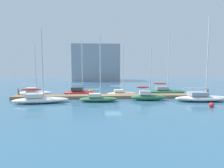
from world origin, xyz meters
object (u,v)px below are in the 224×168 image
object	(u,v)px
sailboat_0	(34,92)
mooring_buoy_yellow	(91,91)
harbor_building_distant	(96,63)
sailboat_7	(202,97)
sailboat_2	(80,92)
sailboat_5	(148,96)
sailboat_3	(98,98)
sailboat_1	(40,99)
sailboat_6	(165,91)
sailboat_4	(121,93)
mooring_buoy_red	(211,105)

from	to	relation	value
sailboat_0	mooring_buoy_yellow	xyz separation A→B (m)	(9.35, 2.71, -0.18)
harbor_building_distant	sailboat_7	bearing A→B (deg)	-69.24
sailboat_2	sailboat_5	world-z (taller)	sailboat_2
sailboat_3	mooring_buoy_yellow	size ratio (longest dim) A/B	11.80
sailboat_5	mooring_buoy_yellow	world-z (taller)	sailboat_5
sailboat_0	mooring_buoy_yellow	size ratio (longest dim) A/B	11.61
harbor_building_distant	sailboat_0	bearing A→B (deg)	-104.85
sailboat_1	sailboat_2	bearing A→B (deg)	44.83
sailboat_0	sailboat_6	world-z (taller)	sailboat_6
mooring_buoy_yellow	sailboat_2	bearing A→B (deg)	-115.28
sailboat_1	sailboat_4	xyz separation A→B (m)	(11.57, 5.90, -0.10)
sailboat_0	mooring_buoy_yellow	distance (m)	9.73
sailboat_0	sailboat_7	bearing A→B (deg)	-18.79
sailboat_1	sailboat_2	distance (m)	7.59
sailboat_2	mooring_buoy_yellow	xyz separation A→B (m)	(1.55, 3.27, -0.21)
sailboat_4	sailboat_5	world-z (taller)	sailboat_4
sailboat_5	mooring_buoy_yellow	distance (m)	11.91
harbor_building_distant	sailboat_6	bearing A→B (deg)	-69.32
mooring_buoy_yellow	mooring_buoy_red	size ratio (longest dim) A/B	1.27
sailboat_1	harbor_building_distant	world-z (taller)	harbor_building_distant
sailboat_1	sailboat_4	size ratio (longest dim) A/B	1.16
sailboat_2	mooring_buoy_yellow	world-z (taller)	sailboat_2
mooring_buoy_red	harbor_building_distant	xyz separation A→B (m)	(-14.90, 46.30, 6.15)
sailboat_3	harbor_building_distant	bearing A→B (deg)	94.25
sailboat_7	harbor_building_distant	distance (m)	45.72
sailboat_0	harbor_building_distant	bearing A→B (deg)	70.77
sailboat_2	sailboat_7	bearing A→B (deg)	-8.46
sailboat_4	sailboat_7	world-z (taller)	sailboat_7
sailboat_5	sailboat_6	bearing A→B (deg)	54.52
sailboat_5	harbor_building_distant	size ratio (longest dim) A/B	0.46
sailboat_4	sailboat_6	world-z (taller)	sailboat_6
sailboat_4	mooring_buoy_yellow	size ratio (longest dim) A/B	11.15
sailboat_3	harbor_building_distant	distance (m)	42.27
sailboat_7	mooring_buoy_red	world-z (taller)	sailboat_7
harbor_building_distant	sailboat_1	bearing A→B (deg)	-98.50
sailboat_3	sailboat_2	bearing A→B (deg)	121.92
sailboat_5	mooring_buoy_red	size ratio (longest dim) A/B	12.75
sailboat_0	mooring_buoy_yellow	bearing A→B (deg)	11.76
sailboat_6	mooring_buoy_yellow	world-z (taller)	sailboat_6
sailboat_2	sailboat_0	bearing A→B (deg)	-173.96
sailboat_3	sailboat_7	xyz separation A→B (m)	(14.68, -0.56, 0.06)
sailboat_3	mooring_buoy_red	world-z (taller)	sailboat_3
sailboat_0	sailboat_7	size ratio (longest dim) A/B	0.76
sailboat_1	harbor_building_distant	bearing A→B (deg)	74.01
sailboat_5	mooring_buoy_red	xyz separation A→B (m)	(6.32, -5.09, -0.30)
sailboat_4	sailboat_7	distance (m)	12.34
sailboat_5	mooring_buoy_red	world-z (taller)	sailboat_5
sailboat_6	mooring_buoy_yellow	xyz separation A→B (m)	(-13.49, 2.22, -0.21)
sailboat_4	harbor_building_distant	bearing A→B (deg)	93.78
sailboat_3	sailboat_1	bearing A→B (deg)	-173.44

